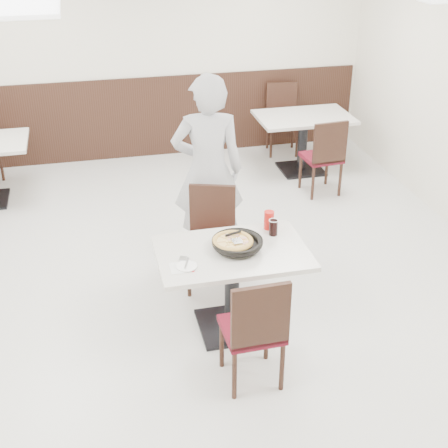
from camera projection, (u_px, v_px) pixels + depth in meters
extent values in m
plane|color=beige|center=(197.00, 291.00, 5.77)|extent=(7.00, 7.00, 0.00)
cube|color=silver|center=(144.00, 54.00, 8.12)|extent=(6.00, 0.04, 2.80)
cube|color=black|center=(148.00, 117.00, 8.51)|extent=(5.90, 0.03, 1.10)
cylinder|color=black|center=(232.00, 248.00, 4.94)|extent=(0.13, 0.13, 0.04)
cylinder|color=black|center=(237.00, 245.00, 4.94)|extent=(0.43, 0.43, 0.01)
cylinder|color=#D9AB57|center=(233.00, 243.00, 4.93)|extent=(0.32, 0.32, 0.02)
cube|color=silver|center=(237.00, 241.00, 4.90)|extent=(0.08, 0.10, 0.00)
cube|color=silver|center=(181.00, 267.00, 4.72)|extent=(0.17, 0.17, 0.00)
cylinder|color=white|center=(187.00, 266.00, 4.72)|extent=(0.18, 0.18, 0.01)
cube|color=silver|center=(187.00, 263.00, 4.74)|extent=(0.07, 0.16, 0.00)
cylinder|color=black|center=(273.00, 228.00, 5.15)|extent=(0.08, 0.08, 0.13)
cylinder|color=red|center=(269.00, 220.00, 5.23)|extent=(0.09, 0.09, 0.16)
imported|color=silver|center=(208.00, 171.00, 5.89)|extent=(0.73, 0.53, 1.87)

